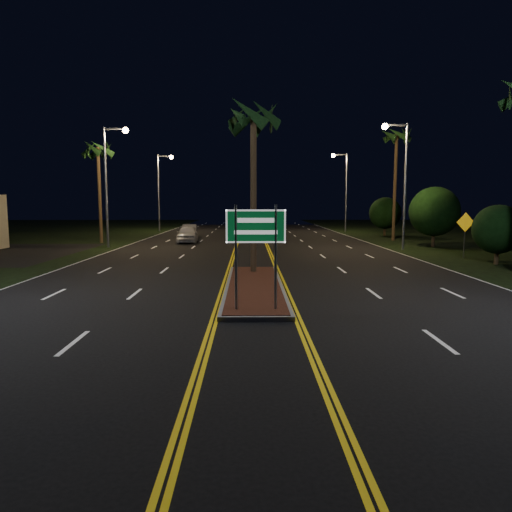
{
  "coord_description": "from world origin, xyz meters",
  "views": [
    {
      "loc": [
        -0.19,
        -10.87,
        3.4
      ],
      "look_at": [
        -0.01,
        1.96,
        1.9
      ],
      "focal_mm": 32.0,
      "sensor_mm": 36.0,
      "label": 1
    }
  ],
  "objects_px": {
    "streetlight_right_far": "(343,183)",
    "shrub_near": "(498,229)",
    "streetlight_left_far": "(162,184)",
    "shrub_mid": "(434,212)",
    "median_island": "(254,287)",
    "car_near": "(187,233)",
    "warning_sign": "(465,228)",
    "streetlight_left_mid": "(111,172)",
    "palm_median": "(253,117)",
    "car_far": "(189,230)",
    "highway_sign": "(256,236)",
    "palm_left_far": "(98,150)",
    "shrub_far": "(385,213)",
    "streetlight_right_mid": "(400,171)",
    "palm_right_far": "(397,137)"
  },
  "relations": [
    {
      "from": "streetlight_right_far",
      "to": "shrub_near",
      "type": "bearing_deg",
      "value": -84.11
    },
    {
      "from": "streetlight_left_far",
      "to": "shrub_mid",
      "type": "relative_size",
      "value": 1.95
    },
    {
      "from": "median_island",
      "to": "car_near",
      "type": "relative_size",
      "value": 2.03
    },
    {
      "from": "streetlight_left_far",
      "to": "warning_sign",
      "type": "height_order",
      "value": "streetlight_left_far"
    },
    {
      "from": "streetlight_left_mid",
      "to": "palm_median",
      "type": "height_order",
      "value": "streetlight_left_mid"
    },
    {
      "from": "streetlight_left_far",
      "to": "car_far",
      "type": "height_order",
      "value": "streetlight_left_far"
    },
    {
      "from": "highway_sign",
      "to": "shrub_mid",
      "type": "height_order",
      "value": "shrub_mid"
    },
    {
      "from": "palm_left_far",
      "to": "shrub_mid",
      "type": "distance_m",
      "value": 27.56
    },
    {
      "from": "shrub_far",
      "to": "car_far",
      "type": "xyz_separation_m",
      "value": [
        -19.89,
        -1.97,
        -1.6
      ]
    },
    {
      "from": "shrub_mid",
      "to": "car_near",
      "type": "xyz_separation_m",
      "value": [
        -19.52,
        4.35,
        -1.89
      ]
    },
    {
      "from": "streetlight_right_mid",
      "to": "highway_sign",
      "type": "bearing_deg",
      "value": -118.93
    },
    {
      "from": "highway_sign",
      "to": "warning_sign",
      "type": "height_order",
      "value": "highway_sign"
    },
    {
      "from": "palm_median",
      "to": "median_island",
      "type": "bearing_deg",
      "value": -90.0
    },
    {
      "from": "car_far",
      "to": "warning_sign",
      "type": "height_order",
      "value": "warning_sign"
    },
    {
      "from": "median_island",
      "to": "streetlight_right_mid",
      "type": "relative_size",
      "value": 1.14
    },
    {
      "from": "streetlight_right_far",
      "to": "palm_median",
      "type": "xyz_separation_m",
      "value": [
        -10.61,
        -31.5,
        1.62
      ]
    },
    {
      "from": "streetlight_right_far",
      "to": "palm_left_far",
      "type": "xyz_separation_m",
      "value": [
        -23.41,
        -14.0,
        2.09
      ]
    },
    {
      "from": "shrub_near",
      "to": "warning_sign",
      "type": "xyz_separation_m",
      "value": [
        -0.5,
        2.78,
        -0.09
      ]
    },
    {
      "from": "streetlight_right_mid",
      "to": "shrub_far",
      "type": "distance_m",
      "value": 14.74
    },
    {
      "from": "streetlight_left_far",
      "to": "shrub_near",
      "type": "height_order",
      "value": "streetlight_left_far"
    },
    {
      "from": "streetlight_right_far",
      "to": "palm_right_far",
      "type": "bearing_deg",
      "value": -79.67
    },
    {
      "from": "palm_median",
      "to": "palm_right_far",
      "type": "relative_size",
      "value": 0.81
    },
    {
      "from": "streetlight_left_mid",
      "to": "shrub_near",
      "type": "bearing_deg",
      "value": -22.52
    },
    {
      "from": "median_island",
      "to": "palm_left_far",
      "type": "distance_m",
      "value": 25.76
    },
    {
      "from": "car_far",
      "to": "palm_left_far",
      "type": "bearing_deg",
      "value": -143.35
    },
    {
      "from": "palm_median",
      "to": "palm_left_far",
      "type": "bearing_deg",
      "value": 126.18
    },
    {
      "from": "palm_median",
      "to": "streetlight_left_mid",
      "type": "bearing_deg",
      "value": 128.17
    },
    {
      "from": "streetlight_right_far",
      "to": "palm_median",
      "type": "bearing_deg",
      "value": -108.62
    },
    {
      "from": "shrub_near",
      "to": "shrub_far",
      "type": "relative_size",
      "value": 0.83
    },
    {
      "from": "palm_left_far",
      "to": "warning_sign",
      "type": "relative_size",
      "value": 3.14
    },
    {
      "from": "shrub_mid",
      "to": "car_far",
      "type": "height_order",
      "value": "shrub_mid"
    },
    {
      "from": "palm_median",
      "to": "shrub_far",
      "type": "bearing_deg",
      "value": 61.58
    },
    {
      "from": "warning_sign",
      "to": "palm_median",
      "type": "bearing_deg",
      "value": -164.03
    },
    {
      "from": "shrub_mid",
      "to": "warning_sign",
      "type": "bearing_deg",
      "value": -97.89
    },
    {
      "from": "palm_median",
      "to": "car_near",
      "type": "bearing_deg",
      "value": 107.2
    },
    {
      "from": "streetlight_left_mid",
      "to": "streetlight_right_mid",
      "type": "distance_m",
      "value": 21.32
    },
    {
      "from": "shrub_far",
      "to": "car_near",
      "type": "relative_size",
      "value": 0.79
    },
    {
      "from": "streetlight_right_mid",
      "to": "shrub_mid",
      "type": "height_order",
      "value": "streetlight_right_mid"
    },
    {
      "from": "shrub_far",
      "to": "shrub_near",
      "type": "bearing_deg",
      "value": -90.78
    },
    {
      "from": "streetlight_left_mid",
      "to": "palm_left_far",
      "type": "distance_m",
      "value": 5.01
    },
    {
      "from": "palm_left_far",
      "to": "shrub_far",
      "type": "height_order",
      "value": "palm_left_far"
    },
    {
      "from": "car_near",
      "to": "streetlight_right_mid",
      "type": "bearing_deg",
      "value": -24.92
    },
    {
      "from": "highway_sign",
      "to": "car_far",
      "type": "relative_size",
      "value": 0.72
    },
    {
      "from": "car_near",
      "to": "warning_sign",
      "type": "xyz_separation_m",
      "value": [
        18.52,
        -11.57,
        1.01
      ]
    },
    {
      "from": "highway_sign",
      "to": "warning_sign",
      "type": "distance_m",
      "value": 19.1
    },
    {
      "from": "streetlight_left_mid",
      "to": "shrub_near",
      "type": "relative_size",
      "value": 2.73
    },
    {
      "from": "streetlight_right_far",
      "to": "shrub_near",
      "type": "xyz_separation_m",
      "value": [
        2.89,
        -28.0,
        -3.71
      ]
    },
    {
      "from": "shrub_mid",
      "to": "palm_right_far",
      "type": "bearing_deg",
      "value": 101.31
    },
    {
      "from": "median_island",
      "to": "streetlight_left_far",
      "type": "height_order",
      "value": "streetlight_left_far"
    },
    {
      "from": "streetlight_left_far",
      "to": "palm_left_far",
      "type": "relative_size",
      "value": 1.02
    }
  ]
}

